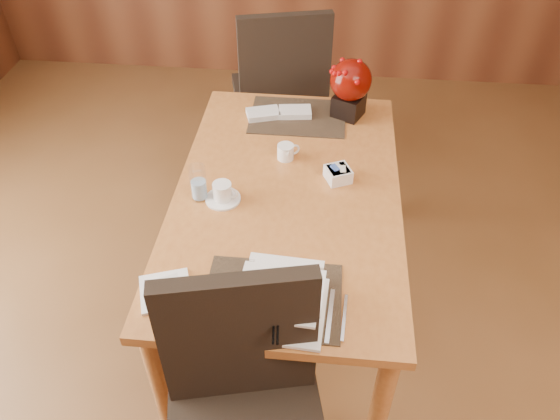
# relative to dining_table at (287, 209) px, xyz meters

# --- Properties ---
(dining_table) EXTENTS (0.90, 1.50, 0.75)m
(dining_table) POSITION_rel_dining_table_xyz_m (0.00, 0.00, 0.00)
(dining_table) COLOR #C37436
(dining_table) RESTS_ON ground
(placemat_near) EXTENTS (0.45, 0.33, 0.01)m
(placemat_near) POSITION_rel_dining_table_xyz_m (0.00, -0.55, 0.10)
(placemat_near) COLOR black
(placemat_near) RESTS_ON dining_table
(placemat_far) EXTENTS (0.45, 0.33, 0.01)m
(placemat_far) POSITION_rel_dining_table_xyz_m (0.00, 0.55, 0.10)
(placemat_far) COLOR black
(placemat_far) RESTS_ON dining_table
(soup_setting) EXTENTS (0.30, 0.30, 0.12)m
(soup_setting) POSITION_rel_dining_table_xyz_m (0.03, -0.60, 0.15)
(soup_setting) COLOR white
(soup_setting) RESTS_ON dining_table
(coffee_cup) EXTENTS (0.14, 0.14, 0.08)m
(coffee_cup) POSITION_rel_dining_table_xyz_m (-0.25, -0.08, 0.13)
(coffee_cup) COLOR white
(coffee_cup) RESTS_ON dining_table
(water_glass) EXTENTS (0.07, 0.07, 0.15)m
(water_glass) POSITION_rel_dining_table_xyz_m (-0.34, -0.07, 0.17)
(water_glass) COLOR white
(water_glass) RESTS_ON dining_table
(creamer_jug) EXTENTS (0.12, 0.12, 0.07)m
(creamer_jug) POSITION_rel_dining_table_xyz_m (-0.03, 0.22, 0.13)
(creamer_jug) COLOR white
(creamer_jug) RESTS_ON dining_table
(sugar_caddy) EXTENTS (0.12, 0.12, 0.06)m
(sugar_caddy) POSITION_rel_dining_table_xyz_m (0.20, 0.09, 0.13)
(sugar_caddy) COLOR white
(sugar_caddy) RESTS_ON dining_table
(berry_decor) EXTENTS (0.19, 0.19, 0.28)m
(berry_decor) POSITION_rel_dining_table_xyz_m (0.24, 0.59, 0.26)
(berry_decor) COLOR black
(berry_decor) RESTS_ON dining_table
(napkins_far) EXTENTS (0.32, 0.17, 0.03)m
(napkins_far) POSITION_rel_dining_table_xyz_m (-0.08, 0.55, 0.12)
(napkins_far) COLOR silver
(napkins_far) RESTS_ON dining_table
(bread_plate) EXTENTS (0.21, 0.21, 0.01)m
(bread_plate) POSITION_rel_dining_table_xyz_m (-0.35, -0.56, 0.10)
(bread_plate) COLOR white
(bread_plate) RESTS_ON dining_table
(near_chair) EXTENTS (0.59, 0.59, 1.06)m
(near_chair) POSITION_rel_dining_table_xyz_m (-0.05, -0.87, -0.06)
(near_chair) COLOR black
(near_chair) RESTS_ON ground
(far_chair) EXTENTS (0.62, 0.62, 1.09)m
(far_chair) POSITION_rel_dining_table_xyz_m (-0.13, 1.06, -0.04)
(far_chair) COLOR black
(far_chair) RESTS_ON ground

